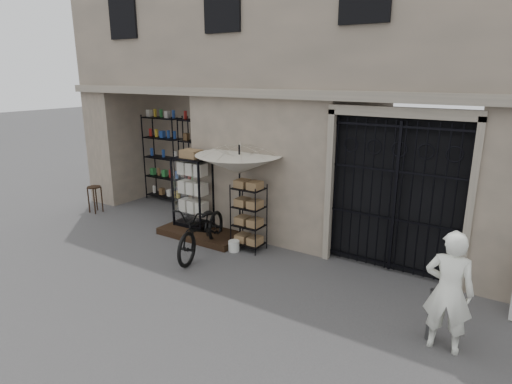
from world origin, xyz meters
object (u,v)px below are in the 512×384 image
Objects in this scene: bicycle at (203,253)px; shopkeeper at (441,348)px; display_cabinet at (193,196)px; wooden_stool at (95,199)px; steel_bollard at (433,315)px; white_bucket at (234,246)px; market_umbrella at (239,159)px; wire_rack at (249,218)px.

shopkeeper is (4.82, -0.70, 0.00)m from bicycle.
wooden_stool is (-3.19, -0.34, -0.50)m from display_cabinet.
display_cabinet is 2.31× the size of steel_bollard.
white_bucket is at bearing 28.15° from bicycle.
market_umbrella is at bearing 108.29° from white_bucket.
white_bucket is at bearing -71.71° from market_umbrella.
market_umbrella is 1.85m from white_bucket.
display_cabinet is at bearing -18.26° from shopkeeper.
wire_rack is 1.87× the size of steel_bollard.
wire_rack is 1.20m from bicycle.
steel_bollard is (4.64, -0.58, 0.38)m from bicycle.
wire_rack reaches higher than shopkeeper.
wire_rack is 0.54× the size of market_umbrella.
white_bucket is (-0.20, -0.27, -0.59)m from wire_rack.
display_cabinet is 1.62m from bicycle.
bicycle is 4.70m from steel_bollard.
wooden_stool is at bearing -175.87° from market_umbrella.
wooden_stool is at bearing 172.80° from steel_bollard.
market_umbrella is at bearing 16.41° from display_cabinet.
market_umbrella is 1.28× the size of bicycle.
white_bucket is 4.49m from shopkeeper.
wire_rack reaches higher than white_bucket.
wire_rack is 4.44m from shopkeeper.
white_bucket is (0.14, -0.43, -1.79)m from market_umbrella.
display_cabinet is 1.74m from white_bucket.
display_cabinet is 1.70m from market_umbrella.
market_umbrella is 2.12m from bicycle.
shopkeeper is (4.35, -1.14, -0.11)m from white_bucket.
white_bucket is at bearing 166.27° from steel_bollard.
steel_bollard is at bearing 2.60° from display_cabinet.
market_umbrella is 4.81m from wooden_stool.
wooden_stool is 8.93m from steel_bollard.
steel_bollard is 0.45× the size of shopkeeper.
wire_rack is 0.69× the size of bicycle.
wire_rack is at bearing 162.03° from steel_bollard.
steel_bollard reaches higher than white_bucket.
wire_rack reaches higher than steel_bollard.
steel_bollard reaches higher than wooden_stool.
white_bucket is 0.66m from bicycle.
bicycle is (-0.67, -0.71, -0.70)m from wire_rack.
steel_bollard is at bearing -26.37° from wire_rack.
market_umbrella reaches higher than bicycle.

